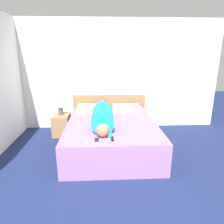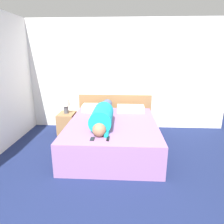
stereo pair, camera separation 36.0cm
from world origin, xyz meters
The scene contains 10 objects.
wall_back centered at (0.00, 3.25, 1.30)m, with size 5.36×0.06×2.60m.
bed centered at (0.00, 1.97, 0.27)m, with size 1.67×2.09×0.55m.
headboard centered at (0.00, 3.18, 0.42)m, with size 1.79×0.04×0.84m.
nightstand centered at (-1.12, 2.75, 0.24)m, with size 0.37×0.48×0.47m.
table_lamp centered at (-1.12, 2.75, 0.69)m, with size 0.18×0.18×0.35m.
person_lying centered at (-0.17, 1.91, 0.71)m, with size 0.38×1.80×0.38m.
pillow_near_headboard centered at (-0.40, 2.74, 0.62)m, with size 0.63×0.33×0.15m.
pillow_second centered at (0.37, 2.74, 0.61)m, with size 0.60×0.33×0.13m.
tv_remote centered at (-0.03, 1.18, 0.56)m, with size 0.04×0.15×0.02m.
cell_phone centered at (-0.27, 1.16, 0.55)m, with size 0.06×0.13×0.01m.
Camera 1 is at (-0.17, -1.64, 1.81)m, focal length 32.00 mm.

